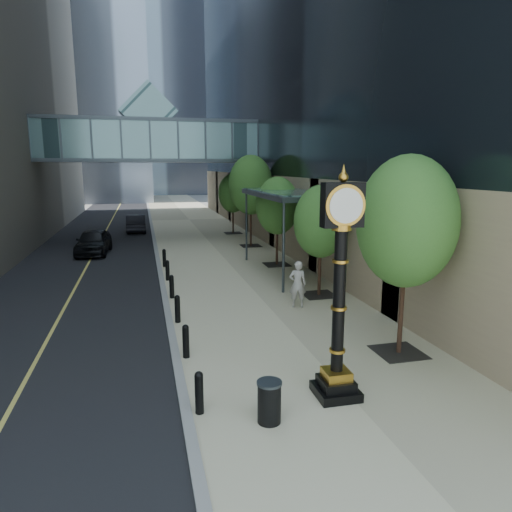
# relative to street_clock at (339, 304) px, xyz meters

# --- Properties ---
(ground) EXTENTS (320.00, 320.00, 0.00)m
(ground) POSITION_rel_street_clock_xyz_m (-0.66, -1.00, -2.42)
(ground) COLOR gray
(ground) RESTS_ON ground
(road) EXTENTS (8.00, 180.00, 0.02)m
(road) POSITION_rel_street_clock_xyz_m (-7.66, 39.00, -2.41)
(road) COLOR black
(road) RESTS_ON ground
(sidewalk) EXTENTS (8.00, 180.00, 0.06)m
(sidewalk) POSITION_rel_street_clock_xyz_m (0.34, 39.00, -2.39)
(sidewalk) COLOR beige
(sidewalk) RESTS_ON ground
(curb) EXTENTS (0.25, 180.00, 0.07)m
(curb) POSITION_rel_street_clock_xyz_m (-3.66, 39.00, -2.38)
(curb) COLOR gray
(curb) RESTS_ON ground
(distant_tower_c) EXTENTS (22.00, 22.00, 65.00)m
(distant_tower_c) POSITION_rel_street_clock_xyz_m (-6.66, 119.00, 30.08)
(distant_tower_c) COLOR #A8B7D3
(distant_tower_c) RESTS_ON ground
(skywalk) EXTENTS (17.00, 4.20, 5.80)m
(skywalk) POSITION_rel_street_clock_xyz_m (-3.66, 27.00, 5.30)
(skywalk) COLOR slate
(skywalk) RESTS_ON ground
(entrance_canopy) EXTENTS (3.00, 8.00, 4.38)m
(entrance_canopy) POSITION_rel_street_clock_xyz_m (2.82, 13.00, 1.78)
(entrance_canopy) COLOR #383F44
(entrance_canopy) RESTS_ON ground
(bollard_row) EXTENTS (0.20, 16.20, 0.90)m
(bollard_row) POSITION_rel_street_clock_xyz_m (-3.36, 8.00, -1.91)
(bollard_row) COLOR black
(bollard_row) RESTS_ON sidewalk
(street_trees) EXTENTS (3.09, 28.64, 6.35)m
(street_trees) POSITION_rel_street_clock_xyz_m (2.94, 14.80, 1.43)
(street_trees) COLOR black
(street_trees) RESTS_ON sidewalk
(street_clock) EXTENTS (1.03, 1.03, 5.43)m
(street_clock) POSITION_rel_street_clock_xyz_m (0.00, 0.00, 0.00)
(street_clock) COLOR black
(street_clock) RESTS_ON sidewalk
(trash_bin) EXTENTS (0.69, 0.69, 0.90)m
(trash_bin) POSITION_rel_street_clock_xyz_m (-1.91, -0.74, -1.91)
(trash_bin) COLOR black
(trash_bin) RESTS_ON sidewalk
(pedestrian) EXTENTS (0.77, 0.59, 1.89)m
(pedestrian) POSITION_rel_street_clock_xyz_m (1.46, 7.11, -1.41)
(pedestrian) COLOR #AEA79F
(pedestrian) RESTS_ON sidewalk
(car_near) EXTENTS (2.23, 4.88, 1.62)m
(car_near) POSITION_rel_street_clock_xyz_m (-7.61, 21.31, -1.58)
(car_near) COLOR black
(car_near) RESTS_ON road
(car_far) EXTENTS (1.64, 4.53, 1.48)m
(car_far) POSITION_rel_street_clock_xyz_m (-5.04, 31.16, -1.65)
(car_far) COLOR black
(car_far) RESTS_ON road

